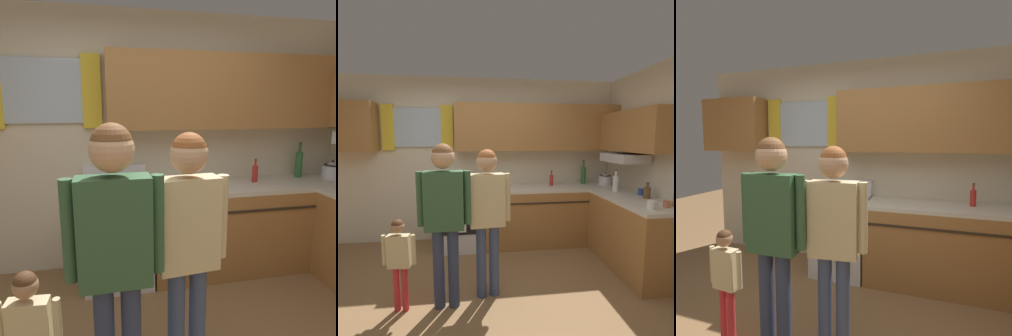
# 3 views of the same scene
# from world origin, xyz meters

# --- Properties ---
(ground_plane) EXTENTS (12.00, 12.00, 0.00)m
(ground_plane) POSITION_xyz_m (0.00, 0.00, 0.00)
(ground_plane) COLOR olive
(back_wall_unit) EXTENTS (4.60, 0.42, 2.60)m
(back_wall_unit) POSITION_xyz_m (0.10, 1.82, 1.51)
(back_wall_unit) COLOR beige
(back_wall_unit) RESTS_ON ground
(kitchen_counter_run) EXTENTS (2.20, 1.85, 0.90)m
(kitchen_counter_run) POSITION_xyz_m (1.48, 1.21, 0.45)
(kitchen_counter_run) COLOR #9E6B38
(kitchen_counter_run) RESTS_ON ground
(stove_oven) EXTENTS (0.62, 0.67, 1.10)m
(stove_oven) POSITION_xyz_m (-0.24, 1.54, 0.47)
(stove_oven) COLOR silver
(stove_oven) RESTS_ON ground
(bottle_wine_green) EXTENTS (0.08, 0.08, 0.39)m
(bottle_wine_green) POSITION_xyz_m (1.80, 1.71, 1.05)
(bottle_wine_green) COLOR #2D6633
(bottle_wine_green) RESTS_ON kitchen_counter_run
(bottle_squat_brown) EXTENTS (0.08, 0.08, 0.21)m
(bottle_squat_brown) POSITION_xyz_m (2.15, 0.63, 0.98)
(bottle_squat_brown) COLOR brown
(bottle_squat_brown) RESTS_ON kitchen_counter_run
(bottle_sauce_red) EXTENTS (0.06, 0.06, 0.25)m
(bottle_sauce_red) POSITION_xyz_m (1.21, 1.60, 0.99)
(bottle_sauce_red) COLOR red
(bottle_sauce_red) RESTS_ON kitchen_counter_run
(bottle_milk_white) EXTENTS (0.08, 0.08, 0.31)m
(bottle_milk_white) POSITION_xyz_m (1.99, 1.08, 1.02)
(bottle_milk_white) COLOR white
(bottle_milk_white) RESTS_ON kitchen_counter_run
(cup_terracotta) EXTENTS (0.11, 0.07, 0.08)m
(cup_terracotta) POSITION_xyz_m (2.08, 0.22, 0.94)
(cup_terracotta) COLOR #B76642
(cup_terracotta) RESTS_ON kitchen_counter_run
(mug_cobalt_blue) EXTENTS (0.11, 0.07, 0.08)m
(mug_cobalt_blue) POSITION_xyz_m (2.20, 0.82, 0.94)
(mug_cobalt_blue) COLOR #2D479E
(mug_cobalt_blue) RESTS_ON kitchen_counter_run
(mug_ceramic_white) EXTENTS (0.13, 0.08, 0.09)m
(mug_ceramic_white) POSITION_xyz_m (1.86, 0.19, 0.95)
(mug_ceramic_white) COLOR white
(mug_ceramic_white) RESTS_ON kitchen_counter_run
(stovetop_kettle) EXTENTS (0.27, 0.20, 0.21)m
(stovetop_kettle) POSITION_xyz_m (2.10, 1.56, 1.00)
(stovetop_kettle) COLOR silver
(stovetop_kettle) RESTS_ON kitchen_counter_run
(adult_holding_child) EXTENTS (0.50, 0.22, 1.61)m
(adult_holding_child) POSITION_xyz_m (-0.29, 0.16, 1.01)
(adult_holding_child) COLOR #2D3856
(adult_holding_child) RESTS_ON ground
(adult_in_plaid) EXTENTS (0.48, 0.21, 1.55)m
(adult_in_plaid) POSITION_xyz_m (0.12, 0.29, 0.97)
(adult_in_plaid) COLOR #38476B
(adult_in_plaid) RESTS_ON ground
(small_child) EXTENTS (0.31, 0.12, 0.91)m
(small_child) POSITION_xyz_m (-0.72, 0.16, 0.57)
(small_child) COLOR red
(small_child) RESTS_ON ground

